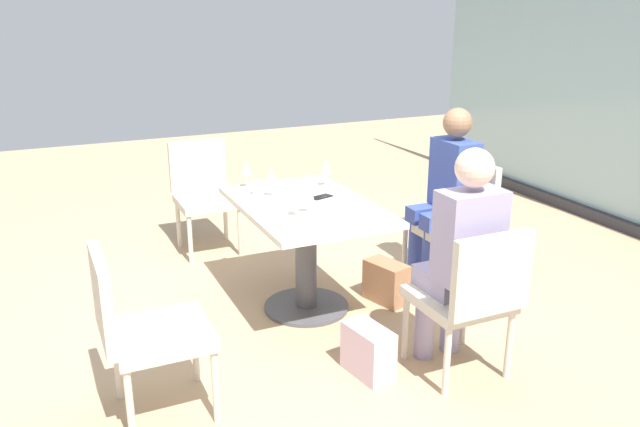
% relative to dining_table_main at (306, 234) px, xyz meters
% --- Properties ---
extents(ground_plane, '(12.00, 12.00, 0.00)m').
position_rel_dining_table_main_xyz_m(ground_plane, '(0.00, 0.00, -0.53)').
color(ground_plane, tan).
extents(dining_table_main, '(1.20, 0.79, 0.73)m').
position_rel_dining_table_main_xyz_m(dining_table_main, '(0.00, 0.00, 0.00)').
color(dining_table_main, silver).
rests_on(dining_table_main, ground_plane).
extents(chair_far_right, '(0.50, 0.46, 0.87)m').
position_rel_dining_table_main_xyz_m(chair_far_right, '(1.11, 0.46, -0.03)').
color(chair_far_right, beige).
rests_on(chair_far_right, ground_plane).
extents(chair_near_window, '(0.46, 0.51, 0.87)m').
position_rel_dining_table_main_xyz_m(chair_near_window, '(0.00, 1.18, -0.03)').
color(chair_near_window, beige).
rests_on(chair_near_window, ground_plane).
extents(chair_front_right, '(0.46, 0.50, 0.87)m').
position_rel_dining_table_main_xyz_m(chair_front_right, '(0.74, -1.18, -0.03)').
color(chair_front_right, beige).
rests_on(chair_front_right, ground_plane).
extents(chair_side_end, '(0.50, 0.46, 0.87)m').
position_rel_dining_table_main_xyz_m(chair_side_end, '(-1.38, -0.31, -0.03)').
color(chair_side_end, beige).
rests_on(chair_side_end, ground_plane).
extents(person_far_right, '(0.39, 0.34, 1.26)m').
position_rel_dining_table_main_xyz_m(person_far_right, '(1.00, 0.46, 0.17)').
color(person_far_right, '#9E93B7').
rests_on(person_far_right, ground_plane).
extents(person_near_window, '(0.34, 0.39, 1.26)m').
position_rel_dining_table_main_xyz_m(person_near_window, '(-0.00, 1.07, 0.17)').
color(person_near_window, '#384C9E').
rests_on(person_near_window, ground_plane).
extents(wine_glass_0, '(0.07, 0.07, 0.18)m').
position_rel_dining_table_main_xyz_m(wine_glass_0, '(-0.31, 0.29, 0.34)').
color(wine_glass_0, silver).
rests_on(wine_glass_0, dining_table_main).
extents(wine_glass_1, '(0.07, 0.07, 0.18)m').
position_rel_dining_table_main_xyz_m(wine_glass_1, '(-0.23, -0.14, 0.34)').
color(wine_glass_1, silver).
rests_on(wine_glass_1, dining_table_main).
extents(wine_glass_2, '(0.07, 0.07, 0.18)m').
position_rel_dining_table_main_xyz_m(wine_glass_2, '(0.18, -0.06, 0.34)').
color(wine_glass_2, silver).
rests_on(wine_glass_2, dining_table_main).
extents(wine_glass_3, '(0.07, 0.07, 0.18)m').
position_rel_dining_table_main_xyz_m(wine_glass_3, '(-0.51, -0.22, 0.34)').
color(wine_glass_3, silver).
rests_on(wine_glass_3, dining_table_main).
extents(wine_glass_4, '(0.07, 0.07, 0.18)m').
position_rel_dining_table_main_xyz_m(wine_glass_4, '(0.22, -0.15, 0.34)').
color(wine_glass_4, silver).
rests_on(wine_glass_4, dining_table_main).
extents(coffee_cup, '(0.08, 0.08, 0.09)m').
position_rel_dining_table_main_xyz_m(coffee_cup, '(-0.31, -0.21, 0.25)').
color(coffee_cup, white).
rests_on(coffee_cup, dining_table_main).
extents(cell_phone_on_table, '(0.11, 0.16, 0.01)m').
position_rel_dining_table_main_xyz_m(cell_phone_on_table, '(-0.08, 0.15, 0.21)').
color(cell_phone_on_table, black).
rests_on(cell_phone_on_table, dining_table_main).
extents(handbag_0, '(0.32, 0.21, 0.28)m').
position_rel_dining_table_main_xyz_m(handbag_0, '(0.87, -0.01, -0.39)').
color(handbag_0, beige).
rests_on(handbag_0, ground_plane).
extents(handbag_1, '(0.33, 0.24, 0.28)m').
position_rel_dining_table_main_xyz_m(handbag_1, '(0.12, 0.53, -0.39)').
color(handbag_1, '#A3704C').
rests_on(handbag_1, ground_plane).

